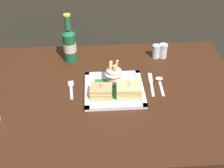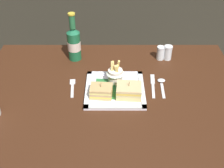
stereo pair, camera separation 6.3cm
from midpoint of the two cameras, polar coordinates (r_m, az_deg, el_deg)
name	(u,v)px [view 1 (the left image)]	position (r m, az deg, el deg)	size (l,w,h in m)	color
dining_table	(110,116)	(1.38, -1.72, -6.11)	(1.16, 0.82, 0.76)	#3B1F10
square_plate	(114,90)	(1.29, -0.97, -1.12)	(0.25, 0.25, 0.02)	white
sandwich_half_left	(101,92)	(1.24, -3.55, -1.48)	(0.10, 0.08, 0.07)	tan
sandwich_half_right	(129,90)	(1.24, 1.77, -1.20)	(0.11, 0.09, 0.07)	#DFC380
fries_cup	(114,73)	(1.31, -1.04, 2.03)	(0.08, 0.08, 0.11)	silver
beer_bottle	(69,44)	(1.47, -9.37, 7.55)	(0.06, 0.06, 0.24)	#1A5F38
fork	(71,88)	(1.32, -9.19, -0.87)	(0.03, 0.13, 0.00)	silver
knife	(151,83)	(1.34, 6.19, 0.16)	(0.03, 0.17, 0.00)	silver
spoon	(160,81)	(1.35, 7.81, 0.50)	(0.04, 0.14, 0.01)	silver
salt_shaker	(156,52)	(1.52, 7.22, 6.06)	(0.04, 0.04, 0.07)	silver
pepper_shaker	(163,52)	(1.52, 8.57, 6.14)	(0.04, 0.04, 0.07)	silver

